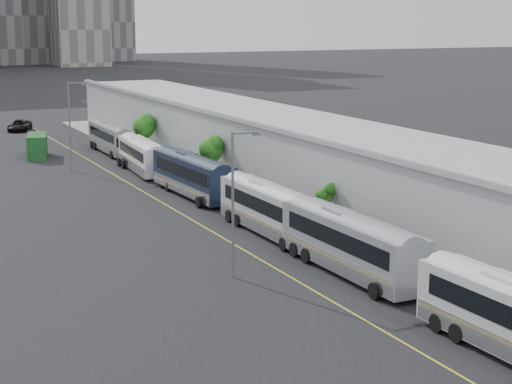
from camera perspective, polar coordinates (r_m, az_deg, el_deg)
sidewalk at (r=65.68m, az=8.32°, el=-3.20°), size 10.00×170.00×0.12m
lane_line at (r=60.67m, az=-0.00°, el=-4.36°), size 0.12×160.00×0.02m
depot at (r=67.15m, az=11.24°, el=0.05°), size 12.45×160.40×7.20m
bus_3 at (r=56.55m, az=6.36°, el=-3.81°), size 3.09×13.99×4.08m
bus_4 at (r=66.59m, az=1.00°, el=-1.45°), size 2.99×13.46×3.93m
bus_5 at (r=80.99m, az=-4.22°, el=0.87°), size 3.31×13.75×3.99m
bus_6 at (r=94.46m, az=-7.59°, el=2.24°), size 3.34×12.57×3.63m
bus_7 at (r=108.68m, az=-9.63°, el=3.40°), size 2.83×12.67×3.70m
tree_2 at (r=66.65m, az=4.57°, el=-0.31°), size 1.28×1.28×3.69m
tree_3 at (r=85.65m, az=-3.03°, el=2.96°), size 2.35×2.35×5.08m
tree_4 at (r=105.21m, az=-7.49°, el=4.48°), size 2.67×2.67×5.23m
street_lamp_near at (r=54.76m, az=-1.39°, el=-0.21°), size 2.04×0.22×9.56m
street_lamp_far at (r=96.12m, az=-12.22°, el=4.67°), size 2.04×0.22×9.76m
shipping_container at (r=107.05m, az=-14.38°, el=3.00°), size 3.58×6.41×2.81m
suv at (r=133.21m, az=-15.48°, el=4.30°), size 4.81×6.50×1.64m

